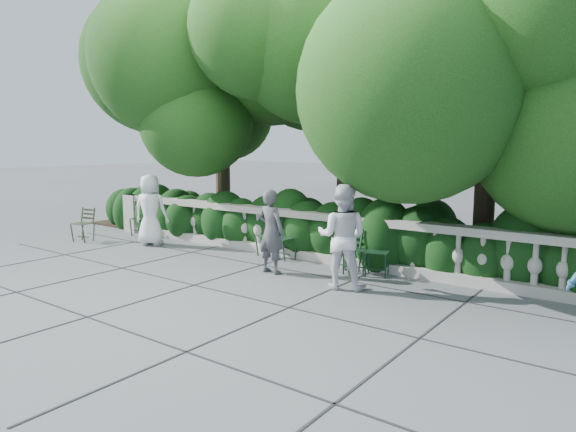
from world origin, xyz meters
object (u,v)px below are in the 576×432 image
Objects in this scene: chair_e at (375,278)px; chair_weathered at (79,242)px; chair_a at (138,236)px; chair_f at (353,275)px; chair_d at (279,260)px; chair_c at (341,274)px; person_businessman at (150,210)px; chair_b at (262,258)px; person_woman_grey at (271,231)px; person_casual_man at (342,237)px.

chair_weathered is at bearing 173.75° from chair_e.
chair_f is (6.41, -0.13, 0.00)m from chair_a.
chair_c is at bearing 6.27° from chair_d.
chair_f is 1.00× the size of chair_weathered.
chair_e is 0.42m from chair_f.
chair_a is at bearing -47.57° from person_businessman.
chair_b is 0.54× the size of person_woman_grey.
person_casual_man is at bearing -26.86° from chair_a.
chair_e is 5.71m from person_businessman.
chair_b and chair_c have the same top height.
chair_d is at bearing 154.60° from chair_f.
chair_b is at bearing -18.71° from chair_a.
chair_e is 0.50× the size of person_businessman.
person_woman_grey reaches higher than chair_e.
chair_a and chair_e have the same top height.
person_casual_man reaches higher than chair_e.
chair_weathered is 7.17m from person_casual_man.
chair_c is at bearing -20.12° from chair_a.
chair_c is at bearing 167.33° from chair_f.
chair_weathered is 0.54× the size of person_woman_grey.
person_casual_man is (0.47, -0.80, 0.87)m from chair_c.
chair_a is 1.44m from chair_weathered.
chair_b is (4.16, -0.01, 0.00)m from chair_a.
chair_a and chair_d have the same top height.
chair_a is 1.53m from person_businessman.
chair_weathered is 0.49× the size of person_casual_man.
person_businessman is at bearing -23.28° from person_casual_man.
chair_c is 0.49× the size of person_casual_man.
person_woman_grey is (5.55, 0.49, 0.78)m from chair_weathered.
chair_d is 1.82m from chair_f.
person_woman_grey is at bearing -171.33° from chair_f.
person_woman_grey is (0.93, -0.87, 0.78)m from chair_b.
chair_a is 4.59m from chair_d.
chair_c is at bearing 16.16° from chair_b.
chair_a is at bearing -167.50° from chair_d.
chair_b is 3.13m from person_businessman.
chair_weathered is 2.04m from person_businessman.
person_woman_grey reaches higher than chair_weathered.
chair_c is 0.54× the size of person_woman_grey.
person_woman_grey is at bearing -171.12° from chair_e.
person_businessman is 5.49m from person_casual_man.
chair_c is at bearing -77.87° from person_casual_man.
chair_c is 1.00× the size of chair_f.
person_businessman is (-4.99, -0.34, 0.83)m from chair_c.
chair_b is 1.00× the size of chair_c.
chair_c is 1.51m from person_woman_grey.
chair_a is 1.00× the size of chair_b.
person_businessman is at bearing -166.01° from chair_c.
chair_d is 1.28m from person_woman_grey.
chair_e is at bearing 19.29° from chair_b.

